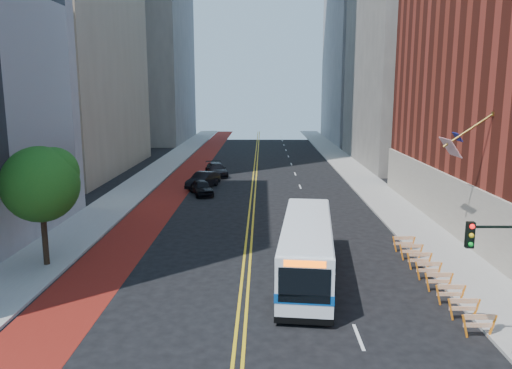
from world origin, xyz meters
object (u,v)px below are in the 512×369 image
Objects in this scene: street_tree at (42,181)px; car_c at (216,170)px; traffic_signal at (499,263)px; car_b at (203,180)px; car_a at (202,187)px; transit_bus at (307,248)px.

street_tree reaches higher than car_c.
traffic_signal is 1.05× the size of car_b.
car_a is at bearing -64.57° from car_b.
traffic_signal is at bearing -84.79° from car_c.
street_tree is 21.15m from car_a.
car_b is at bearing -109.75° from car_c.
car_a is at bearing 72.14° from street_tree.
car_b is at bearing 114.00° from traffic_signal.
street_tree is at bearing -83.95° from car_b.
car_b is at bearing 76.32° from car_a.
street_tree is 1.32× the size of traffic_signal.
street_tree is at bearing 155.18° from traffic_signal.
car_c is at bearing 69.28° from car_a.
car_b is (-8.42, 24.78, -0.84)m from transit_bus.
traffic_signal reaches higher than transit_bus.
car_c is (0.71, 7.07, -0.04)m from car_b.
traffic_signal is at bearing -82.39° from car_a.
traffic_signal is at bearing -45.31° from car_b.
traffic_signal is 1.21× the size of car_a.
car_a is 3.50m from car_b.
street_tree is 31.32m from car_c.
transit_bus is (-6.18, 7.99, -2.08)m from traffic_signal.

